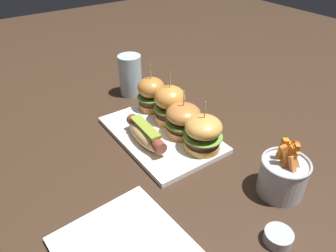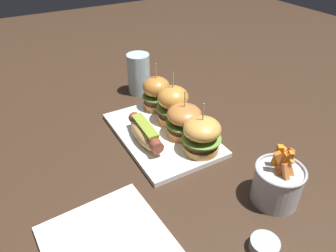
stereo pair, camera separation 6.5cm
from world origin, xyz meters
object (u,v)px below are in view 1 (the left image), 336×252
slider_far_right (203,133)px  fries_bucket (283,175)px  platter_main (161,134)px  side_plate (124,248)px  sauce_ramekin (278,237)px  hot_dog (146,134)px  slider_center_left (170,104)px  water_glass (130,75)px  slider_far_left (151,93)px  slider_center_right (183,120)px

slider_far_right → fries_bucket: bearing=14.2°
platter_main → side_plate: (0.26, -0.26, -0.00)m
slider_far_right → sauce_ramekin: slider_far_right is taller
hot_dog → slider_center_left: (-0.05, 0.11, 0.03)m
side_plate → water_glass: size_ratio=1.60×
water_glass → slider_far_left: bearing=-3.4°
slider_far_left → water_glass: (-0.14, 0.01, 0.00)m
slider_center_left → sauce_ramekin: 0.45m
hot_dog → fries_bucket: bearing=27.0°
fries_bucket → slider_far_right: bearing=-165.8°
slider_far_right → fries_bucket: 0.21m
slider_center_left → platter_main: bearing=-57.0°
slider_center_right → slider_far_right: (0.08, 0.00, 0.00)m
platter_main → fries_bucket: size_ratio=2.39×
hot_dog → slider_center_right: slider_center_right is taller
platter_main → slider_far_right: (0.12, 0.05, 0.05)m
slider_center_right → sauce_ramekin: size_ratio=2.45×
hot_dog → side_plate: size_ratio=0.75×
slider_center_left → sauce_ramekin: (0.44, -0.06, -0.06)m
platter_main → sauce_ramekin: size_ratio=6.21×
platter_main → slider_center_right: 0.08m
sauce_ramekin → water_glass: size_ratio=0.40×
slider_far_left → side_plate: 0.49m
slider_far_left → slider_center_right: 0.16m
platter_main → side_plate: bearing=-45.0°
slider_center_right → platter_main: bearing=-128.5°
fries_bucket → sauce_ramekin: bearing=-52.5°
fries_bucket → side_plate: 0.37m
slider_center_left → slider_far_right: 0.15m
hot_dog → sauce_ramekin: 0.40m
slider_far_left → side_plate: size_ratio=0.67×
hot_dog → water_glass: (-0.28, 0.12, 0.03)m
sauce_ramekin → fries_bucket: bearing=127.5°
platter_main → side_plate: size_ratio=1.54×
slider_far_left → side_plate: bearing=-38.7°
hot_dog → sauce_ramekin: hot_dog is taller
fries_bucket → sauce_ramekin: size_ratio=2.59×
slider_far_left → slider_far_right: bearing=-0.3°
slider_center_right → hot_dog: bearing=-102.4°
hot_dog → slider_far_left: size_ratio=1.12×
hot_dog → slider_center_left: 0.13m
slider_far_left → slider_center_left: bearing=3.7°
slider_center_left → sauce_ramekin: size_ratio=2.83×
slider_center_left → side_plate: 0.43m
hot_dog → slider_center_left: slider_center_left is taller
platter_main → sauce_ramekin: sauce_ramekin is taller
slider_far_right → fries_bucket: slider_far_right is taller
platter_main → slider_center_left: 0.09m
slider_center_left → slider_center_right: slider_center_left is taller
slider_center_right → fries_bucket: slider_center_right is taller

